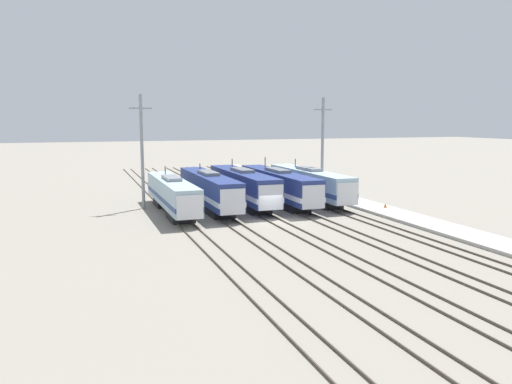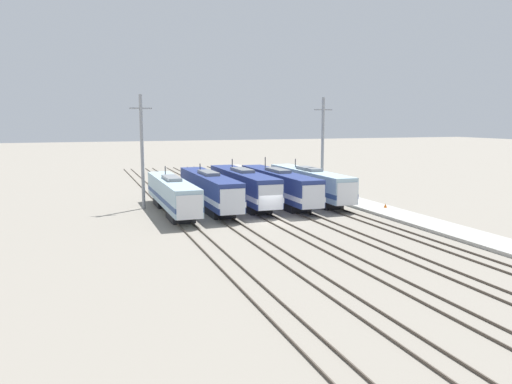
{
  "view_description": "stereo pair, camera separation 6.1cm",
  "coord_description": "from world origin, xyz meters",
  "px_view_note": "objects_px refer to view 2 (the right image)",
  "views": [
    {
      "loc": [
        -18.4,
        -45.68,
        10.09
      ],
      "look_at": [
        -0.49,
        4.21,
        2.43
      ],
      "focal_mm": 35.0,
      "sensor_mm": 36.0,
      "label": 1
    },
    {
      "loc": [
        -18.34,
        -45.7,
        10.09
      ],
      "look_at": [
        -0.49,
        4.21,
        2.43
      ],
      "focal_mm": 35.0,
      "sensor_mm": 36.0,
      "label": 2
    }
  ],
  "objects_px": {
    "locomotive_center_right": "(280,186)",
    "traffic_cone": "(385,206)",
    "locomotive_far_right": "(311,184)",
    "locomotive_center_left": "(210,190)",
    "locomotive_center": "(244,187)",
    "locomotive_far_left": "(173,195)",
    "catenary_tower_left": "(142,151)",
    "catenary_tower_right": "(323,147)"
  },
  "relations": [
    {
      "from": "locomotive_center_right",
      "to": "traffic_cone",
      "type": "distance_m",
      "value": 12.6
    },
    {
      "from": "locomotive_far_right",
      "to": "locomotive_center_left",
      "type": "bearing_deg",
      "value": -175.52
    },
    {
      "from": "locomotive_center",
      "to": "locomotive_far_right",
      "type": "xyz_separation_m",
      "value": [
        8.83,
        0.0,
        -0.07
      ]
    },
    {
      "from": "locomotive_far_left",
      "to": "locomotive_center",
      "type": "bearing_deg",
      "value": 13.75
    },
    {
      "from": "catenary_tower_left",
      "to": "locomotive_center",
      "type": "bearing_deg",
      "value": -10.07
    },
    {
      "from": "traffic_cone",
      "to": "locomotive_center",
      "type": "bearing_deg",
      "value": 149.6
    },
    {
      "from": "traffic_cone",
      "to": "locomotive_center_right",
      "type": "bearing_deg",
      "value": 141.14
    },
    {
      "from": "catenary_tower_left",
      "to": "catenary_tower_right",
      "type": "xyz_separation_m",
      "value": [
        22.84,
        0.0,
        0.0
      ]
    },
    {
      "from": "locomotive_center",
      "to": "catenary_tower_right",
      "type": "bearing_deg",
      "value": 10.13
    },
    {
      "from": "locomotive_center_left",
      "to": "traffic_cone",
      "type": "distance_m",
      "value": 20.0
    },
    {
      "from": "locomotive_far_left",
      "to": "locomotive_center_right",
      "type": "distance_m",
      "value": 13.35
    },
    {
      "from": "locomotive_center_right",
      "to": "catenary_tower_right",
      "type": "height_order",
      "value": "catenary_tower_right"
    },
    {
      "from": "locomotive_far_left",
      "to": "locomotive_center",
      "type": "height_order",
      "value": "locomotive_center"
    },
    {
      "from": "locomotive_center",
      "to": "locomotive_far_left",
      "type": "bearing_deg",
      "value": -166.25
    },
    {
      "from": "locomotive_center_right",
      "to": "catenary_tower_left",
      "type": "height_order",
      "value": "catenary_tower_left"
    },
    {
      "from": "locomotive_center",
      "to": "locomotive_center_right",
      "type": "height_order",
      "value": "locomotive_center_right"
    },
    {
      "from": "locomotive_far_right",
      "to": "catenary_tower_left",
      "type": "bearing_deg",
      "value": 174.28
    },
    {
      "from": "catenary_tower_left",
      "to": "catenary_tower_right",
      "type": "bearing_deg",
      "value": 0.0
    },
    {
      "from": "locomotive_center_left",
      "to": "catenary_tower_left",
      "type": "distance_m",
      "value": 8.87
    },
    {
      "from": "locomotive_center_left",
      "to": "locomotive_far_right",
      "type": "bearing_deg",
      "value": 4.48
    },
    {
      "from": "locomotive_far_left",
      "to": "catenary_tower_right",
      "type": "relative_size",
      "value": 1.43
    },
    {
      "from": "locomotive_center",
      "to": "traffic_cone",
      "type": "distance_m",
      "value": 16.48
    },
    {
      "from": "catenary_tower_left",
      "to": "traffic_cone",
      "type": "height_order",
      "value": "catenary_tower_left"
    },
    {
      "from": "locomotive_center_left",
      "to": "catenary_tower_right",
      "type": "distance_m",
      "value": 16.7
    },
    {
      "from": "traffic_cone",
      "to": "catenary_tower_right",
      "type": "bearing_deg",
      "value": 104.9
    },
    {
      "from": "locomotive_center",
      "to": "locomotive_center_right",
      "type": "relative_size",
      "value": 0.95
    },
    {
      "from": "locomotive_far_right",
      "to": "locomotive_center_right",
      "type": "bearing_deg",
      "value": -174.0
    },
    {
      "from": "locomotive_far_left",
      "to": "catenary_tower_left",
      "type": "relative_size",
      "value": 1.43
    },
    {
      "from": "locomotive_far_left",
      "to": "locomotive_center",
      "type": "relative_size",
      "value": 0.99
    },
    {
      "from": "locomotive_center_left",
      "to": "locomotive_center",
      "type": "xyz_separation_m",
      "value": [
        4.41,
        1.03,
        0.03
      ]
    },
    {
      "from": "locomotive_far_right",
      "to": "traffic_cone",
      "type": "height_order",
      "value": "locomotive_far_right"
    },
    {
      "from": "catenary_tower_left",
      "to": "traffic_cone",
      "type": "relative_size",
      "value": 28.51
    },
    {
      "from": "locomotive_center",
      "to": "locomotive_far_right",
      "type": "relative_size",
      "value": 0.98
    },
    {
      "from": "locomotive_far_left",
      "to": "traffic_cone",
      "type": "height_order",
      "value": "locomotive_far_left"
    },
    {
      "from": "locomotive_center_right",
      "to": "traffic_cone",
      "type": "bearing_deg",
      "value": -38.86
    },
    {
      "from": "locomotive_far_right",
      "to": "traffic_cone",
      "type": "relative_size",
      "value": 42.1
    },
    {
      "from": "catenary_tower_right",
      "to": "locomotive_far_left",
      "type": "bearing_deg",
      "value": -168.28
    },
    {
      "from": "catenary_tower_right",
      "to": "traffic_cone",
      "type": "bearing_deg",
      "value": -75.1
    },
    {
      "from": "locomotive_center",
      "to": "traffic_cone",
      "type": "xyz_separation_m",
      "value": [
        14.14,
        -8.3,
        -1.73
      ]
    },
    {
      "from": "locomotive_far_right",
      "to": "catenary_tower_right",
      "type": "relative_size",
      "value": 1.48
    },
    {
      "from": "catenary_tower_left",
      "to": "catenary_tower_right",
      "type": "height_order",
      "value": "same"
    },
    {
      "from": "locomotive_center",
      "to": "catenary_tower_left",
      "type": "distance_m",
      "value": 12.44
    }
  ]
}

